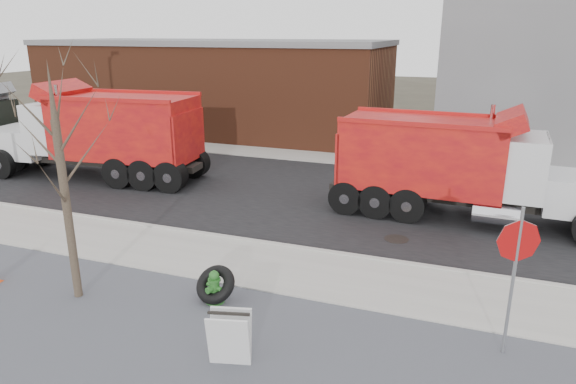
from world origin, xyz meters
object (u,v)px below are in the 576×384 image
at_px(truck_tire, 215,285).
at_px(stop_sign, 516,257).
at_px(sandwich_board, 230,338).
at_px(dump_truck_red_a, 459,163).
at_px(fire_hydrant, 214,288).
at_px(dump_truck_red_b, 99,131).

xyz_separation_m(truck_tire, stop_sign, (5.90, 0.09, 1.55)).
bearing_deg(sandwich_board, dump_truck_red_a, 55.91).
height_order(fire_hydrant, sandwich_board, sandwich_board).
distance_m(fire_hydrant, sandwich_board, 2.27).
relative_size(fire_hydrant, sandwich_board, 0.75).
distance_m(truck_tire, sandwich_board, 2.36).
relative_size(truck_tire, stop_sign, 0.35).
distance_m(dump_truck_red_a, dump_truck_red_b, 13.61).
distance_m(fire_hydrant, truck_tire, 0.10).
height_order(stop_sign, dump_truck_red_b, dump_truck_red_b).
relative_size(stop_sign, dump_truck_red_b, 0.31).
bearing_deg(sandwich_board, stop_sign, 9.54).
bearing_deg(dump_truck_red_a, stop_sign, -77.55).
bearing_deg(fire_hydrant, stop_sign, 22.10).
xyz_separation_m(stop_sign, sandwich_board, (-4.58, -2.04, -1.40)).
distance_m(stop_sign, dump_truck_red_b, 16.54).
bearing_deg(truck_tire, dump_truck_red_a, 57.86).
relative_size(stop_sign, dump_truck_red_a, 0.33).
relative_size(dump_truck_red_a, dump_truck_red_b, 0.96).
height_order(fire_hydrant, dump_truck_red_a, dump_truck_red_a).
relative_size(fire_hydrant, dump_truck_red_a, 0.09).
bearing_deg(fire_hydrant, truck_tire, 124.16).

